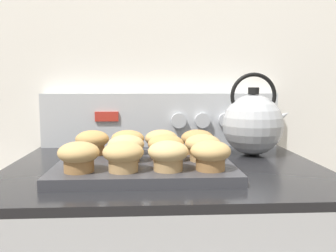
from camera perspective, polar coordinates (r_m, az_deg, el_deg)
name	(u,v)px	position (r m, az deg, el deg)	size (l,w,h in m)	color
wall_back	(160,57)	(1.21, -1.34, 11.04)	(8.00, 0.05, 2.40)	white
control_panel	(162,120)	(1.16, -1.05, 1.04)	(0.76, 0.07, 0.17)	#B7BABF
muffin_pan	(145,166)	(0.83, -3.75, -6.42)	(0.40, 0.31, 0.02)	#38383D
muffin_r0_c0	(79,156)	(0.75, -14.13, -4.63)	(0.08, 0.08, 0.06)	olive
muffin_r0_c1	(123,155)	(0.73, -7.19, -4.69)	(0.08, 0.08, 0.06)	tan
muffin_r0_c2	(166,155)	(0.74, -0.32, -4.60)	(0.08, 0.08, 0.06)	tan
muffin_r0_c3	(210,154)	(0.75, 6.83, -4.51)	(0.08, 0.08, 0.06)	olive
muffin_r1_c1	(126,147)	(0.83, -6.74, -3.40)	(0.08, 0.08, 0.06)	tan
muffin_r1_c2	(164,147)	(0.83, -0.58, -3.36)	(0.08, 0.08, 0.06)	olive
muffin_r1_c3	(203,147)	(0.84, 5.61, -3.29)	(0.08, 0.08, 0.06)	tan
muffin_r2_c0	(92,142)	(0.92, -12.04, -2.46)	(0.08, 0.08, 0.06)	olive
muffin_r2_c1	(128,141)	(0.91, -6.47, -2.46)	(0.08, 0.08, 0.06)	tan
muffin_r2_c2	(161,141)	(0.91, -1.07, -2.40)	(0.08, 0.08, 0.06)	olive
muffin_r2_c3	(197,141)	(0.92, 4.73, -2.37)	(0.08, 0.08, 0.06)	olive
tea_kettle	(253,124)	(1.04, 13.49, 0.39)	(0.20, 0.17, 0.23)	#ADAFB5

